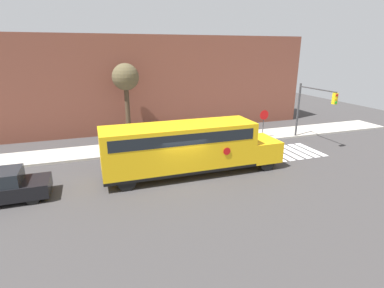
{
  "coord_description": "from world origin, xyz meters",
  "views": [
    {
      "loc": [
        -4.67,
        -15.46,
        7.24
      ],
      "look_at": [
        1.01,
        1.1,
        1.71
      ],
      "focal_mm": 28.0,
      "sensor_mm": 36.0,
      "label": 1
    }
  ],
  "objects": [
    {
      "name": "ground_plane",
      "position": [
        0.0,
        0.0,
        0.0
      ],
      "size": [
        60.0,
        60.0,
        0.0
      ],
      "primitive_type": "plane",
      "color": "#3A3838"
    },
    {
      "name": "sidewalk_strip",
      "position": [
        0.0,
        6.5,
        0.07
      ],
      "size": [
        44.0,
        3.0,
        0.15
      ],
      "color": "#B2ADA3",
      "rests_on": "ground"
    },
    {
      "name": "building_backdrop",
      "position": [
        0.0,
        13.0,
        4.25
      ],
      "size": [
        32.0,
        4.0,
        8.49
      ],
      "color": "brown",
      "rests_on": "ground"
    },
    {
      "name": "crosswalk_stripes",
      "position": [
        8.77,
        2.0,
        0.0
      ],
      "size": [
        4.7,
        3.2,
        0.01
      ],
      "color": "white",
      "rests_on": "ground"
    },
    {
      "name": "school_bus",
      "position": [
        0.47,
        0.6,
        1.78
      ],
      "size": [
        10.89,
        2.57,
        3.11
      ],
      "color": "yellow",
      "rests_on": "ground"
    },
    {
      "name": "stop_sign",
      "position": [
        8.84,
        5.57,
        1.69
      ],
      "size": [
        0.8,
        0.1,
        2.5
      ],
      "color": "#38383A",
      "rests_on": "ground"
    },
    {
      "name": "traffic_light",
      "position": [
        11.88,
        3.74,
        3.14
      ],
      "size": [
        0.28,
        4.07,
        4.61
      ],
      "color": "#38383A",
      "rests_on": "ground"
    },
    {
      "name": "tree_near_sidewalk",
      "position": [
        -1.78,
        9.49,
        4.97
      ],
      "size": [
        2.15,
        2.15,
        6.23
      ],
      "color": "#423323",
      "rests_on": "ground"
    }
  ]
}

